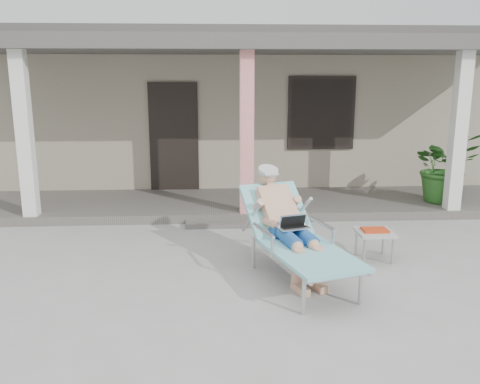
{
  "coord_description": "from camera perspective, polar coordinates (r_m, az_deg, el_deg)",
  "views": [
    {
      "loc": [
        -0.57,
        -6.0,
        2.36
      ],
      "look_at": [
        -0.2,
        0.6,
        0.85
      ],
      "focal_mm": 38.0,
      "sensor_mm": 36.0,
      "label": 1
    }
  ],
  "objects": [
    {
      "name": "porch_deck",
      "position": [
        9.3,
        0.37,
        -1.34
      ],
      "size": [
        10.0,
        2.0,
        0.15
      ],
      "primitive_type": "cube",
      "color": "#605B56",
      "rests_on": "ground"
    },
    {
      "name": "potted_palm",
      "position": [
        9.76,
        21.97,
        2.68
      ],
      "size": [
        1.27,
        1.14,
        1.28
      ],
      "primitive_type": "imported",
      "rotation": [
        0.0,
        0.0,
        0.14
      ],
      "color": "#26591E",
      "rests_on": "porch_deck"
    },
    {
      "name": "porch_step",
      "position": [
        8.21,
        0.88,
        -3.57
      ],
      "size": [
        2.0,
        0.3,
        0.07
      ],
      "primitive_type": "cube",
      "color": "#605B56",
      "rests_on": "ground"
    },
    {
      "name": "ground",
      "position": [
        6.47,
        2.06,
        -8.53
      ],
      "size": [
        60.0,
        60.0,
        0.0
      ],
      "primitive_type": "plane",
      "color": "#9E9E99",
      "rests_on": "ground"
    },
    {
      "name": "porch_overhang",
      "position": [
        8.97,
        0.42,
        15.62
      ],
      "size": [
        10.0,
        2.3,
        2.85
      ],
      "color": "silver",
      "rests_on": "porch_deck"
    },
    {
      "name": "house",
      "position": [
        12.53,
        -0.64,
        9.71
      ],
      "size": [
        10.4,
        5.4,
        3.3
      ],
      "color": "#9F957E",
      "rests_on": "ground"
    },
    {
      "name": "side_table",
      "position": [
        6.88,
        14.89,
        -4.56
      ],
      "size": [
        0.47,
        0.47,
        0.42
      ],
      "rotation": [
        0.0,
        0.0,
        0.01
      ],
      "color": "#A9A9A4",
      "rests_on": "ground"
    },
    {
      "name": "lounger",
      "position": [
        6.03,
        5.81,
        -2.0
      ],
      "size": [
        1.3,
        2.12,
        1.33
      ],
      "rotation": [
        0.0,
        0.0,
        0.29
      ],
      "color": "#B7B7BC",
      "rests_on": "ground"
    }
  ]
}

